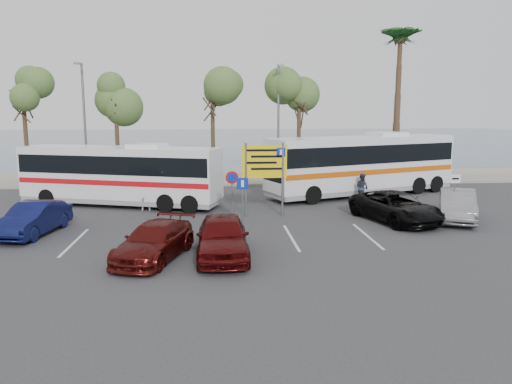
{
  "coord_description": "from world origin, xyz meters",
  "views": [
    {
      "loc": [
        -1.39,
        -20.72,
        5.26
      ],
      "look_at": [
        0.58,
        3.0,
        1.24
      ],
      "focal_mm": 35.0,
      "sensor_mm": 36.0,
      "label": 1
    }
  ],
  "objects": [
    {
      "name": "tree_mid",
      "position": [
        -1.5,
        14.0,
        6.65
      ],
      "size": [
        3.2,
        3.2,
        8.0
      ],
      "color": "#382619",
      "rests_on": "kerb_strip"
    },
    {
      "name": "car_blue",
      "position": [
        -9.0,
        0.37,
        0.68
      ],
      "size": [
        2.2,
        4.35,
        1.37
      ],
      "primitive_type": "imported",
      "rotation": [
        0.0,
        0.0,
        -0.19
      ],
      "color": "#0F1549",
      "rests_on": "ground"
    },
    {
      "name": "coach_bus_left",
      "position": [
        -6.5,
        6.5,
        1.58
      ],
      "size": [
        11.12,
        5.6,
        3.41
      ],
      "color": "white",
      "rests_on": "ground"
    },
    {
      "name": "pedestrian_far",
      "position": [
        6.88,
        6.5,
        0.81
      ],
      "size": [
        0.93,
        0.99,
        1.62
      ],
      "primitive_type": "imported",
      "rotation": [
        0.0,
        0.0,
        2.1
      ],
      "color": "#2F3247",
      "rests_on": "ground"
    },
    {
      "name": "ground",
      "position": [
        0.0,
        0.0,
        0.0
      ],
      "size": [
        120.0,
        120.0,
        0.0
      ],
      "primitive_type": "plane",
      "color": "#313134",
      "rests_on": "ground"
    },
    {
      "name": "car_red",
      "position": [
        -1.15,
        -3.5,
        0.76
      ],
      "size": [
        1.81,
        4.49,
        1.53
      ],
      "primitive_type": "imported",
      "rotation": [
        0.0,
        0.0,
        -0.0
      ],
      "color": "#4F0B0B",
      "rests_on": "ground"
    },
    {
      "name": "tree_far_left",
      "position": [
        -14.0,
        14.0,
        6.33
      ],
      "size": [
        3.2,
        3.2,
        7.6
      ],
      "color": "#382619",
      "rests_on": "kerb_strip"
    },
    {
      "name": "seawall",
      "position": [
        0.0,
        16.0,
        0.3
      ],
      "size": [
        48.0,
        0.8,
        0.6
      ],
      "primitive_type": "cube",
      "color": "gray",
      "rests_on": "ground"
    },
    {
      "name": "suv_black",
      "position": [
        7.0,
        1.5,
        0.7
      ],
      "size": [
        3.69,
        5.48,
        1.39
      ],
      "primitive_type": "imported",
      "rotation": [
        0.0,
        0.0,
        0.3
      ],
      "color": "black",
      "rests_on": "ground"
    },
    {
      "name": "lane_markings",
      "position": [
        -1.14,
        -1.0,
        0.0
      ],
      "size": [
        12.02,
        4.2,
        0.01
      ],
      "primitive_type": null,
      "color": "silver",
      "rests_on": "ground"
    },
    {
      "name": "palm_tree",
      "position": [
        11.5,
        14.0,
        9.87
      ],
      "size": [
        4.8,
        4.8,
        11.2
      ],
      "color": "#382619",
      "rests_on": "kerb_strip"
    },
    {
      "name": "direction_sign",
      "position": [
        1.0,
        3.2,
        2.43
      ],
      "size": [
        2.2,
        0.12,
        3.6
      ],
      "color": "slate",
      "rests_on": "ground"
    },
    {
      "name": "tree_right",
      "position": [
        4.5,
        14.0,
        6.17
      ],
      "size": [
        3.2,
        3.2,
        7.4
      ],
      "color": "#382619",
      "rests_on": "kerb_strip"
    },
    {
      "name": "car_maroon",
      "position": [
        -3.55,
        -3.5,
        0.63
      ],
      "size": [
        3.03,
        4.71,
        1.27
      ],
      "primitive_type": "imported",
      "rotation": [
        0.0,
        0.0,
        -0.31
      ],
      "color": "#4D0F0C",
      "rests_on": "ground"
    },
    {
      "name": "car_silver_b",
      "position": [
        10.0,
        1.5,
        0.73
      ],
      "size": [
        3.18,
        4.65,
        1.45
      ],
      "primitive_type": "imported",
      "rotation": [
        0.0,
        0.0,
        -0.42
      ],
      "color": "gray",
      "rests_on": "ground"
    },
    {
      "name": "sea",
      "position": [
        0.0,
        60.0,
        0.01
      ],
      "size": [
        140.0,
        140.0,
        0.0
      ],
      "primitive_type": "plane",
      "color": "#44566C",
      "rests_on": "ground"
    },
    {
      "name": "pedestrian_near",
      "position": [
        -5.0,
        5.0,
        0.99
      ],
      "size": [
        0.77,
        0.55,
        1.97
      ],
      "primitive_type": "imported",
      "rotation": [
        0.0,
        0.0,
        3.25
      ],
      "color": "#9CB2E3",
      "rests_on": "ground"
    },
    {
      "name": "sign_parking",
      "position": [
        -0.2,
        0.79,
        1.47
      ],
      "size": [
        0.5,
        0.07,
        2.25
      ],
      "color": "slate",
      "rests_on": "ground"
    },
    {
      "name": "street_lamp_right",
      "position": [
        3.0,
        13.52,
        4.6
      ],
      "size": [
        0.45,
        1.15,
        8.01
      ],
      "color": "slate",
      "rests_on": "kerb_strip"
    },
    {
      "name": "sign_no_stop",
      "position": [
        -0.6,
        2.38,
        1.58
      ],
      "size": [
        0.6,
        0.08,
        2.35
      ],
      "color": "slate",
      "rests_on": "ground"
    },
    {
      "name": "tree_left",
      "position": [
        -8.0,
        14.0,
        6.0
      ],
      "size": [
        3.2,
        3.2,
        7.2
      ],
      "color": "#382619",
      "rests_on": "kerb_strip"
    },
    {
      "name": "street_lamp_left",
      "position": [
        -10.0,
        13.52,
        4.6
      ],
      "size": [
        0.45,
        1.15,
        8.01
      ],
      "color": "slate",
      "rests_on": "kerb_strip"
    },
    {
      "name": "coach_bus_right",
      "position": [
        7.5,
        8.67,
        1.76
      ],
      "size": [
        12.3,
        6.84,
        3.8
      ],
      "color": "white",
      "rests_on": "ground"
    },
    {
      "name": "kerb_strip",
      "position": [
        0.0,
        14.0,
        0.07
      ],
      "size": [
        44.0,
        2.4,
        0.15
      ],
      "primitive_type": "cube",
      "color": "gray",
      "rests_on": "ground"
    },
    {
      "name": "sign_taxi",
      "position": [
        9.8,
        1.49,
        1.42
      ],
      "size": [
        0.5,
        0.07,
        2.2
      ],
      "color": "slate",
      "rests_on": "ground"
    }
  ]
}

